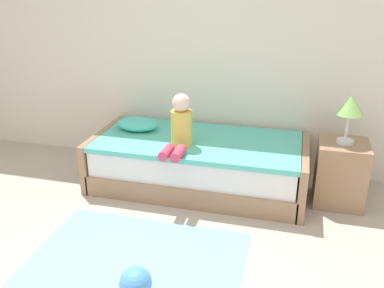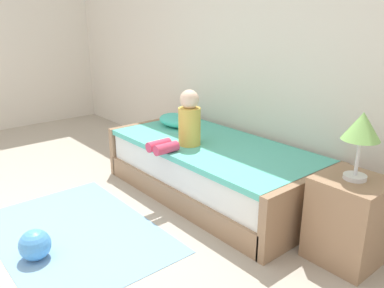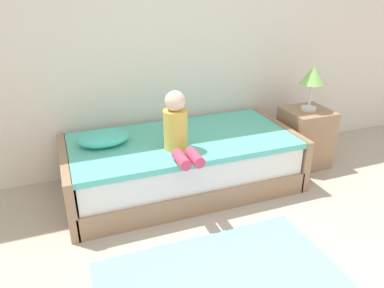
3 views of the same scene
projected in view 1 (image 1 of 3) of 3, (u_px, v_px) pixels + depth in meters
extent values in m
cube|color=silver|center=(211.00, 32.00, 4.25)|extent=(7.20, 0.10, 2.90)
cube|color=#997556|center=(198.00, 176.00, 4.22)|extent=(2.00, 1.00, 0.20)
cube|color=white|center=(198.00, 156.00, 4.14)|extent=(1.94, 0.94, 0.25)
cube|color=#59C6B2|center=(198.00, 142.00, 4.08)|extent=(1.98, 0.98, 0.05)
cube|color=#997556|center=(105.00, 152.00, 4.41)|extent=(0.07, 1.00, 0.50)
cube|color=#997556|center=(303.00, 174.00, 3.93)|extent=(0.07, 1.00, 0.50)
cube|color=#997556|center=(340.00, 173.00, 3.84)|extent=(0.44, 0.44, 0.60)
cylinder|color=silver|center=(345.00, 141.00, 3.72)|extent=(0.15, 0.15, 0.03)
cylinder|color=silver|center=(347.00, 127.00, 3.67)|extent=(0.02, 0.02, 0.24)
cone|color=#8CCC66|center=(351.00, 104.00, 3.59)|extent=(0.24, 0.24, 0.18)
cylinder|color=gold|center=(182.00, 128.00, 3.87)|extent=(0.20, 0.20, 0.34)
sphere|color=beige|center=(181.00, 103.00, 3.78)|extent=(0.17, 0.17, 0.17)
cylinder|color=#D83F60|center=(166.00, 152.00, 3.67)|extent=(0.09, 0.22, 0.09)
cylinder|color=#D83F60|center=(178.00, 153.00, 3.64)|extent=(0.09, 0.22, 0.09)
ellipsoid|color=#4CCCBC|center=(137.00, 124.00, 4.30)|extent=(0.44, 0.30, 0.13)
sphere|color=#4C99E5|center=(136.00, 283.00, 2.75)|extent=(0.22, 0.22, 0.22)
cube|color=#7AA8CC|center=(136.00, 260.00, 3.14)|extent=(1.60, 1.10, 0.01)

